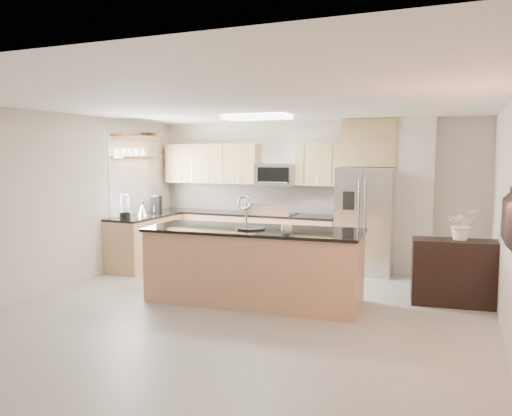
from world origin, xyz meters
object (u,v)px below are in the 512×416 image
at_px(refrigerator, 366,220).
at_px(island, 254,265).
at_px(range, 274,238).
at_px(coffee_maker, 156,205).
at_px(microwave, 277,175).
at_px(flower_vase, 462,216).
at_px(credenza, 454,272).
at_px(bowl, 149,134).
at_px(kettle, 143,210).
at_px(blender, 125,208).
at_px(platter, 250,228).
at_px(television, 504,221).
at_px(cup, 287,229).

height_order(refrigerator, island, refrigerator).
height_order(range, coffee_maker, coffee_maker).
bearing_deg(range, refrigerator, -1.60).
relative_size(microwave, flower_vase, 1.20).
relative_size(credenza, bowl, 3.04).
xyz_separation_m(credenza, kettle, (-5.11, 0.27, 0.60)).
height_order(range, flower_vase, flower_vase).
bearing_deg(kettle, coffee_maker, 97.67).
bearing_deg(blender, refrigerator, 22.68).
height_order(kettle, coffee_maker, coffee_maker).
height_order(microwave, coffee_maker, microwave).
xyz_separation_m(platter, television, (2.98, -0.73, 0.34)).
bearing_deg(blender, cup, -17.05).
distance_m(cup, bowl, 4.13).
bearing_deg(platter, kettle, 154.58).
xyz_separation_m(refrigerator, platter, (-1.13, -2.34, 0.12)).
xyz_separation_m(microwave, coffee_maker, (-2.10, -0.77, -0.56)).
distance_m(microwave, refrigerator, 1.82).
relative_size(range, bowl, 3.19).
height_order(kettle, television, television).
xyz_separation_m(coffee_maker, television, (5.61, -2.47, 0.28)).
relative_size(refrigerator, kettle, 7.02).
height_order(island, flower_vase, flower_vase).
height_order(island, blender, island).
relative_size(range, microwave, 1.50).
xyz_separation_m(microwave, cup, (1.11, -2.71, -0.57)).
distance_m(blender, television, 5.79).
bearing_deg(platter, blender, 163.37).
distance_m(blender, coffee_maker, 0.96).
distance_m(flower_vase, television, 1.74).
relative_size(island, platter, 7.46).
relative_size(island, credenza, 2.73).
bearing_deg(bowl, credenza, -9.05).
bearing_deg(microwave, flower_vase, -26.12).
height_order(cup, flower_vase, flower_vase).
bearing_deg(television, coffee_maker, 66.21).
xyz_separation_m(range, island, (0.56, -2.32, 0.03)).
relative_size(refrigerator, credenza, 1.64).
distance_m(credenza, blender, 5.20).
relative_size(microwave, cup, 5.33).
xyz_separation_m(refrigerator, flower_vase, (1.49, -1.37, 0.30)).
bearing_deg(range, island, -76.41).
height_order(credenza, kettle, kettle).
bearing_deg(credenza, refrigerator, 128.66).
bearing_deg(blender, range, 37.75).
relative_size(kettle, bowl, 0.71).
relative_size(kettle, coffee_maker, 0.81).
xyz_separation_m(island, bowl, (-2.81, 1.73, 1.88)).
distance_m(blender, bowl, 1.64).
height_order(range, microwave, microwave).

